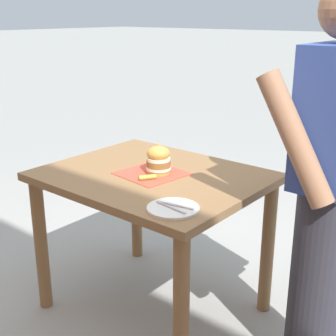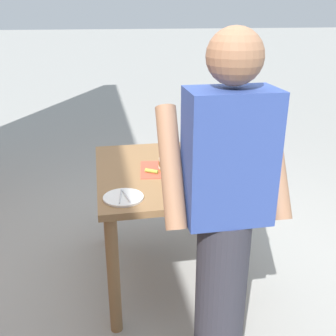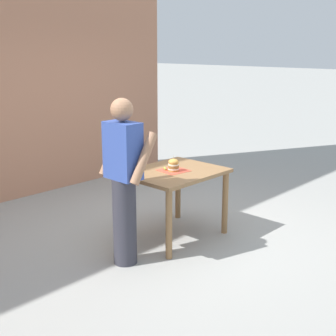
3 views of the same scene
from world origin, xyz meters
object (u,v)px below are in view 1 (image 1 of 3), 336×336
sandwich (159,160)px  side_plate_with_forks (173,208)px  diner_across_table (327,188)px  patio_table (153,197)px  pickle_spear (147,177)px

sandwich → side_plate_with_forks: size_ratio=0.81×
sandwich → diner_across_table: size_ratio=0.11×
patio_table → pickle_spear: 0.18m
patio_table → diner_across_table: diner_across_table is taller
sandwich → diner_across_table: 0.83m
patio_table → diner_across_table: bearing=97.7°
pickle_spear → side_plate_with_forks: pickle_spear is taller
sandwich → diner_across_table: (-0.10, 0.83, 0.02)m
side_plate_with_forks → diner_across_table: 0.64m
patio_table → side_plate_with_forks: bearing=51.5°
patio_table → side_plate_with_forks: side_plate_with_forks is taller
patio_table → sandwich: size_ratio=6.08×
patio_table → diner_across_table: (-0.12, 0.85, 0.22)m
pickle_spear → sandwich: bearing=-168.4°
patio_table → sandwich: sandwich is taller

